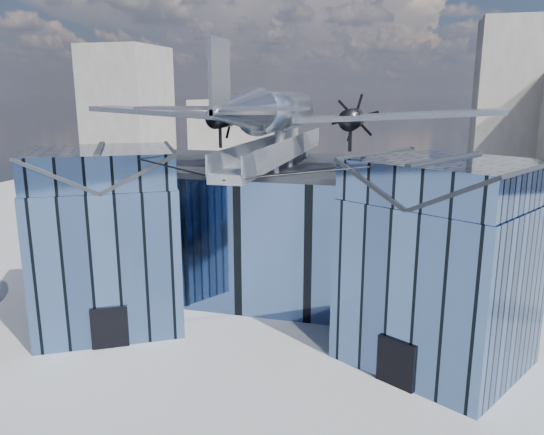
# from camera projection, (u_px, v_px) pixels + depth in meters

# --- Properties ---
(ground_plane) EXTENTS (120.00, 120.00, 0.00)m
(ground_plane) POSITION_uv_depth(u_px,v_px,m) (264.00, 332.00, 34.56)
(ground_plane) COLOR #959599
(museum) EXTENTS (32.88, 24.50, 17.60)m
(museum) POSITION_uv_depth(u_px,v_px,m) (285.00, 228.00, 38.75)
(museum) COLOR #486593
(museum) RESTS_ON ground
(bg_towers) EXTENTS (77.00, 24.50, 26.00)m
(bg_towers) POSITION_uv_depth(u_px,v_px,m) (364.00, 128.00, 79.39)
(bg_towers) COLOR gray
(bg_towers) RESTS_ON ground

